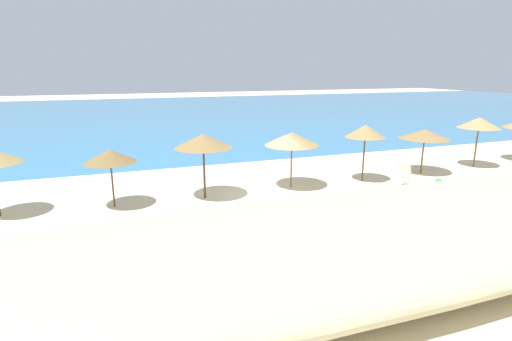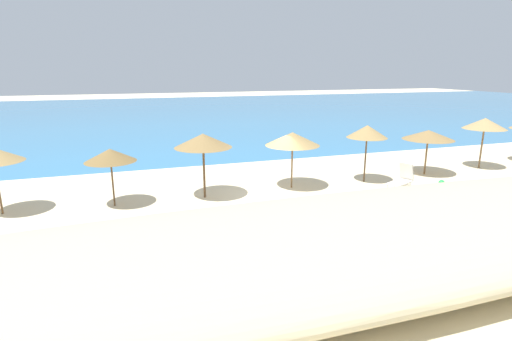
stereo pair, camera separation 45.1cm
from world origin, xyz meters
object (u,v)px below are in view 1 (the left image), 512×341
(beach_umbrella_5, at_px, (292,139))
(beach_umbrella_6, at_px, (365,131))
(lounge_chair_0, at_px, (400,177))
(beach_umbrella_3, at_px, (110,156))
(beach_ball, at_px, (439,181))
(beach_umbrella_7, at_px, (425,134))
(beach_umbrella_8, at_px, (479,123))
(beach_umbrella_4, at_px, (203,141))

(beach_umbrella_5, height_order, beach_umbrella_6, beach_umbrella_6)
(beach_umbrella_5, bearing_deg, lounge_chair_0, -19.03)
(beach_umbrella_3, height_order, beach_ball, beach_umbrella_3)
(beach_umbrella_3, relative_size, beach_umbrella_6, 0.84)
(beach_umbrella_3, xyz_separation_m, beach_umbrella_7, (15.64, 0.14, -0.00))
(beach_umbrella_5, distance_m, beach_umbrella_8, 11.63)
(beach_umbrella_3, bearing_deg, beach_ball, -7.28)
(beach_umbrella_4, bearing_deg, beach_umbrella_5, 2.20)
(beach_umbrella_4, bearing_deg, beach_umbrella_6, -0.50)
(beach_umbrella_6, bearing_deg, beach_umbrella_8, 3.13)
(beach_umbrella_7, bearing_deg, beach_umbrella_5, -179.69)
(beach_umbrella_5, bearing_deg, beach_umbrella_3, -179.27)
(beach_umbrella_3, distance_m, beach_umbrella_6, 11.74)
(beach_umbrella_8, bearing_deg, beach_umbrella_7, -177.74)
(beach_umbrella_4, height_order, beach_umbrella_7, beach_umbrella_4)
(beach_umbrella_6, height_order, lounge_chair_0, beach_umbrella_6)
(lounge_chair_0, bearing_deg, beach_umbrella_6, 12.74)
(beach_umbrella_6, relative_size, beach_ball, 10.00)
(beach_umbrella_5, relative_size, lounge_chair_0, 1.70)
(beach_umbrella_6, height_order, beach_umbrella_8, beach_umbrella_8)
(beach_umbrella_8, bearing_deg, beach_umbrella_3, -179.13)
(beach_ball, bearing_deg, lounge_chair_0, 171.40)
(beach_umbrella_7, distance_m, beach_ball, 2.94)
(beach_umbrella_4, distance_m, beach_ball, 11.54)
(beach_umbrella_3, xyz_separation_m, beach_ball, (14.88, -1.90, -1.97))
(beach_umbrella_6, xyz_separation_m, beach_umbrella_8, (7.82, 0.43, 0.00))
(beach_umbrella_6, relative_size, beach_umbrella_7, 1.08)
(beach_umbrella_3, height_order, beach_umbrella_4, beach_umbrella_4)
(beach_umbrella_4, height_order, beach_umbrella_5, beach_umbrella_4)
(beach_umbrella_3, height_order, beach_umbrella_8, beach_umbrella_8)
(lounge_chair_0, bearing_deg, beach_umbrella_8, -98.37)
(beach_umbrella_7, height_order, beach_ball, beach_umbrella_7)
(lounge_chair_0, bearing_deg, beach_umbrella_3, 58.88)
(beach_umbrella_5, relative_size, beach_umbrella_8, 0.93)
(beach_umbrella_3, xyz_separation_m, beach_umbrella_6, (11.73, -0.13, 0.40))
(beach_umbrella_5, relative_size, beach_umbrella_7, 1.01)
(beach_umbrella_3, bearing_deg, beach_umbrella_6, -0.64)
(beach_umbrella_7, height_order, lounge_chair_0, beach_umbrella_7)
(beach_umbrella_4, height_order, beach_umbrella_6, beach_umbrella_6)
(beach_umbrella_8, bearing_deg, beach_umbrella_6, -176.87)
(beach_umbrella_3, xyz_separation_m, beach_umbrella_8, (19.55, 0.30, 0.40))
(beach_umbrella_5, height_order, beach_umbrella_8, beach_umbrella_8)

